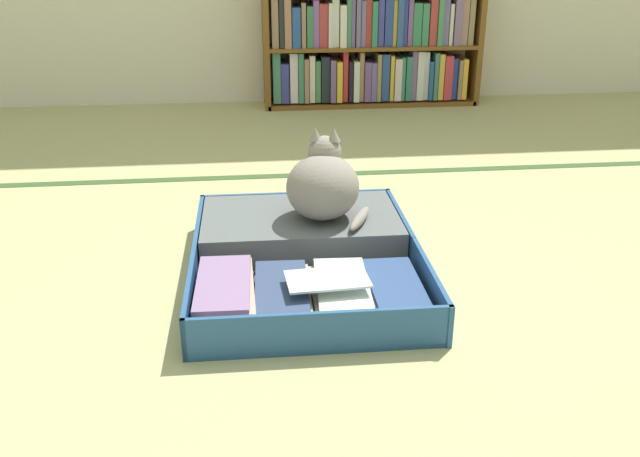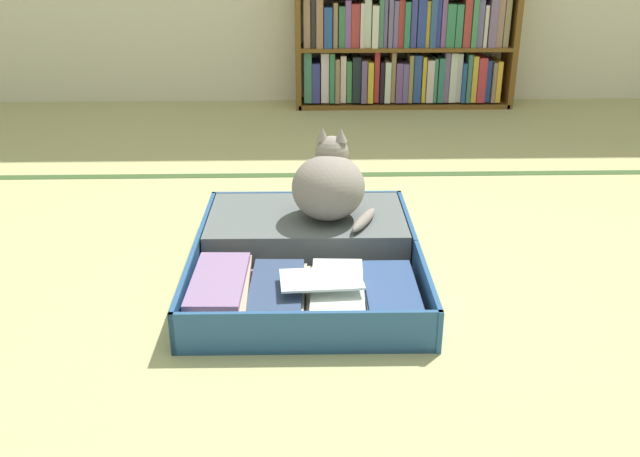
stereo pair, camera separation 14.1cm
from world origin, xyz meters
name	(u,v)px [view 2 (the right image)]	position (x,y,z in m)	size (l,w,h in m)	color
ground_plane	(358,312)	(0.00, 0.00, 0.00)	(10.00, 10.00, 0.00)	tan
tatami_border	(338,175)	(0.00, 1.08, 0.00)	(4.80, 0.05, 0.00)	#365228
bookshelf	(405,22)	(0.41, 2.27, 0.45)	(1.18, 0.23, 0.93)	brown
open_suitcase	(304,253)	(-0.14, 0.25, 0.05)	(0.63, 0.80, 0.11)	#275286
black_cat	(330,185)	(-0.06, 0.38, 0.21)	(0.28, 0.29, 0.26)	gray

